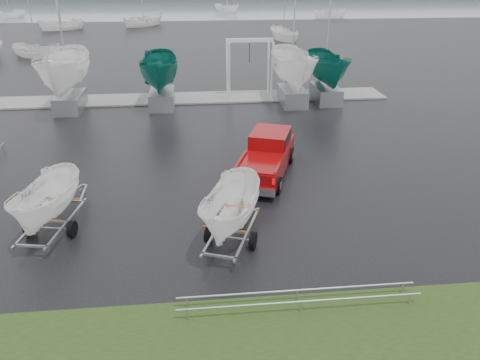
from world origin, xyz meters
TOP-DOWN VIEW (x-y plane):
  - ground_plane at (0.00, 0.00)m, footprint 120.00×120.00m
  - lake at (0.00, 100.00)m, footprint 300.00×300.00m
  - grass_verge at (0.00, -11.00)m, footprint 40.00×40.00m
  - dock at (0.00, 13.00)m, footprint 30.00×3.00m
  - pickup_truck at (4.52, -0.14)m, footprint 3.59×5.72m
  - trailer_hitched at (2.38, -5.95)m, footprint 2.35×3.79m
  - trailer_parked at (-4.05, -4.66)m, footprint 1.89×3.76m
  - boat_hoist at (5.25, 13.00)m, footprint 3.30×2.18m
  - keelboat_0 at (-6.83, 11.00)m, footprint 2.80×3.20m
  - keelboat_1 at (-0.86, 11.20)m, footprint 2.44×3.20m
  - keelboat_2 at (7.99, 11.00)m, footprint 2.63×3.20m
  - keelboat_3 at (10.41, 11.30)m, footprint 2.31×3.20m
  - mast_rack_2 at (4.00, -9.50)m, footprint 7.00×0.56m
  - moored_boat_0 at (-14.34, 30.29)m, footprint 3.13×3.10m
  - moored_boat_1 at (-5.66, 54.16)m, footprint 3.83×3.83m
  - moored_boat_2 at (12.59, 38.78)m, footprint 2.74×2.78m
  - moored_boat_3 at (25.05, 62.07)m, footprint 2.24×2.19m
  - moored_boat_4 at (-28.84, 66.21)m, footprint 3.08×3.09m
  - moored_boat_5 at (8.28, 73.47)m, footprint 3.34×3.36m
  - moored_boat_7 at (-16.77, 50.83)m, footprint 3.09×3.06m

SIDE VIEW (x-z plane):
  - lake at x=0.00m, z-range -0.01..-0.01m
  - ground_plane at x=0.00m, z-range 0.00..0.00m
  - moored_boat_1 at x=-5.66m, z-range -5.77..5.78m
  - grass_verge at x=0.00m, z-range 0.00..0.00m
  - moored_boat_5 at x=8.28m, z-range -5.56..5.58m
  - moored_boat_7 at x=-16.77m, z-range -5.56..5.57m
  - moored_boat_0 at x=-14.34m, z-range -5.49..5.50m
  - moored_boat_2 at x=12.59m, z-range -5.48..5.49m
  - moored_boat_4 at x=-28.84m, z-range -5.43..5.45m
  - moored_boat_3 at x=25.05m, z-range -5.42..5.44m
  - dock at x=0.00m, z-range -0.01..0.11m
  - mast_rack_2 at x=4.00m, z-range 0.32..0.38m
  - pickup_truck at x=4.52m, z-range 0.04..1.84m
  - trailer_parked at x=-4.05m, z-range 0.21..4.88m
  - trailer_hitched at x=2.38m, z-range 0.21..5.08m
  - boat_hoist at x=5.25m, z-range 0.61..4.73m
  - keelboat_3 at x=10.41m, z-range -1.58..8.89m
  - keelboat_1 at x=-0.86m, z-range 0.08..7.68m
  - keelboat_2 at x=7.99m, z-range -1.21..9.60m
  - keelboat_0 at x=-6.83m, z-range -1.03..9.95m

